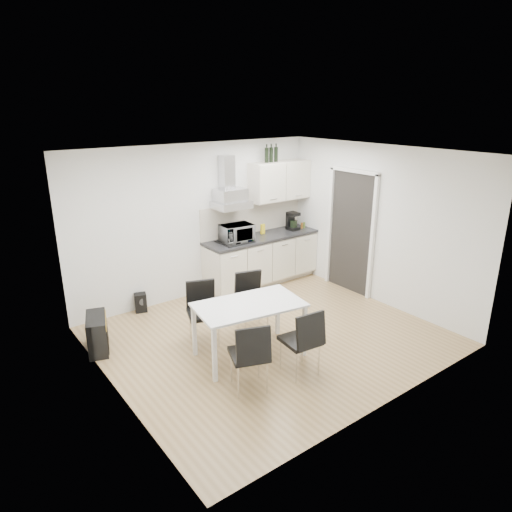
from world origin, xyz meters
The scene contains 15 objects.
ground centered at (0.00, 0.00, 0.00)m, with size 4.50×4.50×0.00m, color tan.
wall_back centered at (0.00, 2.00, 1.30)m, with size 4.50×0.10×2.60m, color silver.
wall_front centered at (0.00, -2.00, 1.30)m, with size 4.50×0.10×2.60m, color silver.
wall_left centered at (-2.25, 0.00, 1.30)m, with size 0.10×4.00×2.60m, color silver.
wall_right centered at (2.25, 0.00, 1.30)m, with size 0.10×4.00×2.60m, color silver.
ceiling centered at (0.00, 0.00, 2.60)m, with size 4.50×4.50×0.00m, color white.
doorway centered at (2.21, 0.55, 1.05)m, with size 0.08×1.04×2.10m, color white.
kitchenette centered at (1.19, 1.73, 0.83)m, with size 2.22×0.64×2.52m.
dining_table centered at (-0.54, -0.24, 0.67)m, with size 1.48×0.99×0.75m.
chair_far_left centered at (-0.85, 0.40, 0.44)m, with size 0.44×0.50×0.88m, color black, non-canonical shape.
chair_far_right centered at (-0.09, 0.29, 0.44)m, with size 0.44×0.50×0.88m, color black, non-canonical shape.
chair_near_left centered at (-0.98, -0.84, 0.44)m, with size 0.44×0.50×0.88m, color black, non-canonical shape.
chair_near_right centered at (-0.28, -0.95, 0.44)m, with size 0.44×0.50×0.88m, color black, non-canonical shape.
guitar_amp centered at (-2.11, 1.10, 0.25)m, with size 0.43×0.64×0.49m.
floor_speaker centered at (-1.15, 1.90, 0.15)m, with size 0.18×0.16×0.31m, color black.
Camera 1 is at (-3.68, -4.59, 3.21)m, focal length 32.00 mm.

